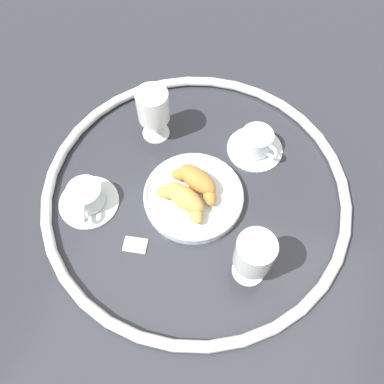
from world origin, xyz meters
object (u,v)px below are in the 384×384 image
(juice_glass_left, at_px, (153,108))
(sugar_packet, at_px, (135,245))
(juice_glass_right, at_px, (254,255))
(pastry_plate, at_px, (192,196))
(croissant_small, at_px, (184,199))
(croissant_large, at_px, (198,181))
(coffee_cup_near, at_px, (256,143))
(coffee_cup_far, at_px, (87,198))

(juice_glass_left, distance_m, sugar_packet, 0.32)
(juice_glass_right, bearing_deg, sugar_packet, 5.61)
(juice_glass_right, distance_m, sugar_packet, 0.26)
(pastry_plate, xyz_separation_m, croissant_small, (0.01, 0.03, 0.03))
(croissant_large, height_order, sugar_packet, croissant_large)
(pastry_plate, xyz_separation_m, sugar_packet, (0.08, 0.15, -0.01))
(pastry_plate, height_order, croissant_large, croissant_large)
(croissant_small, distance_m, juice_glass_left, 0.23)
(pastry_plate, bearing_deg, coffee_cup_near, -119.87)
(croissant_large, bearing_deg, juice_glass_right, 137.19)
(coffee_cup_far, height_order, sugar_packet, coffee_cup_far)
(juice_glass_left, distance_m, juice_glass_right, 0.41)
(croissant_large, distance_m, coffee_cup_near, 0.18)
(croissant_small, height_order, sugar_packet, croissant_small)
(juice_glass_right, bearing_deg, croissant_large, -42.81)
(croissant_small, relative_size, juice_glass_right, 0.92)
(coffee_cup_near, bearing_deg, juice_glass_left, 6.90)
(coffee_cup_near, height_order, sugar_packet, coffee_cup_near)
(coffee_cup_far, bearing_deg, pastry_plate, -158.14)
(pastry_plate, xyz_separation_m, coffee_cup_far, (0.22, 0.09, 0.01))
(pastry_plate, height_order, sugar_packet, pastry_plate)
(coffee_cup_far, relative_size, juice_glass_right, 0.97)
(pastry_plate, relative_size, sugar_packet, 4.54)
(juice_glass_right, bearing_deg, coffee_cup_far, -5.51)
(coffee_cup_near, bearing_deg, pastry_plate, 60.13)
(croissant_large, distance_m, croissant_small, 0.06)
(croissant_small, xyz_separation_m, coffee_cup_far, (0.21, 0.06, -0.02))
(croissant_small, distance_m, sugar_packet, 0.14)
(sugar_packet, bearing_deg, pastry_plate, -127.79)
(pastry_plate, bearing_deg, croissant_small, 73.48)
(croissant_small, height_order, coffee_cup_far, croissant_small)
(croissant_large, distance_m, coffee_cup_far, 0.25)
(coffee_cup_near, xyz_separation_m, sugar_packet, (0.18, 0.33, -0.02))
(croissant_large, distance_m, juice_glass_right, 0.22)
(coffee_cup_near, bearing_deg, coffee_cup_far, 39.72)
(coffee_cup_far, distance_m, juice_glass_right, 0.39)
(sugar_packet, bearing_deg, croissant_small, -130.30)
(pastry_plate, relative_size, juice_glass_right, 1.62)
(juice_glass_left, relative_size, juice_glass_right, 1.00)
(pastry_plate, height_order, coffee_cup_near, coffee_cup_near)
(coffee_cup_near, height_order, juice_glass_left, juice_glass_left)
(coffee_cup_near, distance_m, coffee_cup_far, 0.42)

